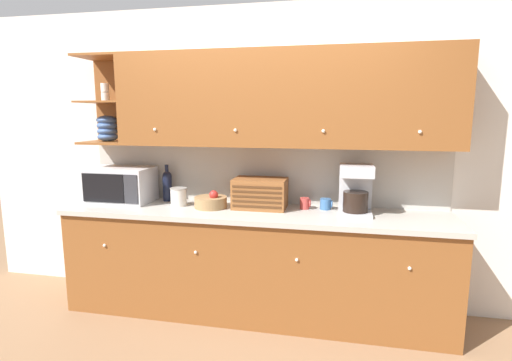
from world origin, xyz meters
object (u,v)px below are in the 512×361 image
storage_canister (179,197)px  mug_blue_second (305,203)px  fruit_basket (211,202)px  mug (326,204)px  wine_bottle (167,184)px  microwave (121,185)px  bread_box (260,193)px  coffee_maker (356,189)px

storage_canister → mug_blue_second: size_ratio=1.66×
fruit_basket → storage_canister: bearing=177.4°
storage_canister → mug: bearing=5.9°
wine_bottle → fruit_basket: bearing=-20.7°
microwave → mug_blue_second: bearing=2.1°
storage_canister → mug_blue_second: storage_canister is taller
wine_bottle → mug: size_ratio=3.23×
fruit_basket → mug: fruit_basket is taller
bread_box → coffee_maker: size_ratio=1.12×
storage_canister → microwave: bearing=175.5°
wine_bottle → storage_canister: 0.25m
coffee_maker → mug_blue_second: bearing=168.2°
fruit_basket → mug_blue_second: bearing=8.6°
coffee_maker → storage_canister: bearing=-179.2°
mug → coffee_maker: 0.30m
mug_blue_second → coffee_maker: bearing=-11.8°
bread_box → mug: bearing=6.7°
microwave → wine_bottle: wine_bottle is taller
microwave → coffee_maker: (2.06, -0.02, 0.04)m
mug_blue_second → mug: 0.17m
microwave → coffee_maker: size_ratio=1.41×
mug_blue_second → mug: bearing=7.6°
microwave → bread_box: size_ratio=1.26×
microwave → bread_box: (1.28, 0.02, -0.03)m
wine_bottle → mug: 1.43m
wine_bottle → mug: (1.43, -0.04, -0.11)m
bread_box → mug_blue_second: bread_box is taller
mug → bread_box: bearing=-173.3°
bread_box → coffee_maker: (0.78, -0.04, 0.07)m
wine_bottle → mug_blue_second: 1.26m
storage_canister → fruit_basket: 0.30m
storage_canister → wine_bottle: bearing=137.1°
microwave → mug: (1.82, 0.08, -0.11)m
storage_canister → mug_blue_second: (1.08, 0.11, -0.03)m
fruit_basket → wine_bottle: bearing=159.3°
fruit_basket → mug_blue_second: (0.79, 0.12, -0.00)m
microwave → bread_box: bearing=0.9°
mug_blue_second → mug: size_ratio=0.91×
coffee_maker → bread_box: bearing=176.8°
microwave → wine_bottle: 0.41m
wine_bottle → fruit_basket: (0.47, -0.18, -0.10)m
wine_bottle → mug: wine_bottle is taller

